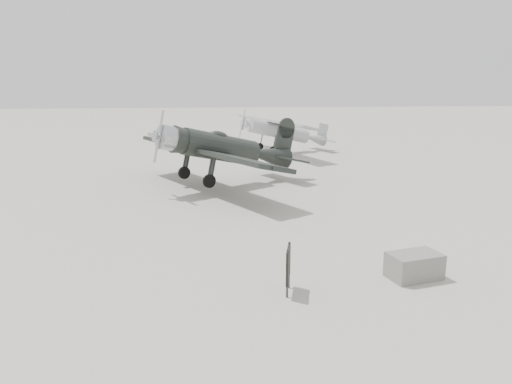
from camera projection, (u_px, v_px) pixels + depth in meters
ground at (288, 230)px, 20.61m from camera, size 160.00×160.00×0.00m
lowwing_monoplane at (226, 149)px, 28.16m from camera, size 10.11×11.98×4.11m
highwing_monoplane at (282, 129)px, 40.49m from camera, size 8.17×11.15×3.21m
equipment_block at (414, 266)px, 15.70m from camera, size 1.81×1.38×0.81m
sign_board at (288, 265)px, 14.52m from camera, size 0.29×1.00×1.46m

